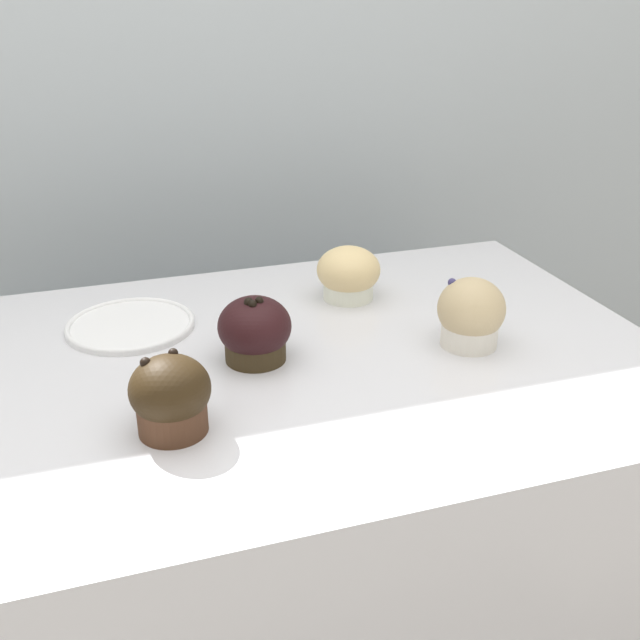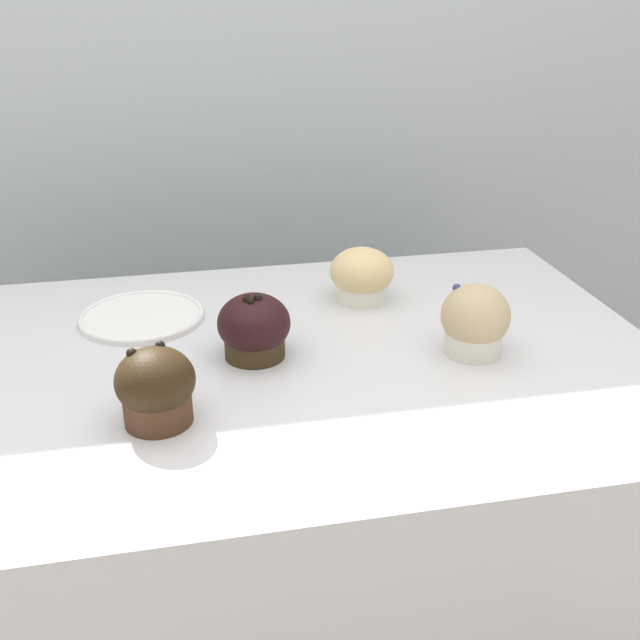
{
  "view_description": "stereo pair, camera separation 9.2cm",
  "coord_description": "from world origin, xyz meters",
  "px_view_note": "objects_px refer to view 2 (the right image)",
  "views": [
    {
      "loc": [
        -0.19,
        -0.8,
        1.38
      ],
      "look_at": [
        0.07,
        0.0,
        0.99
      ],
      "focal_mm": 42.0,
      "sensor_mm": 36.0,
      "label": 1
    },
    {
      "loc": [
        -0.1,
        -0.82,
        1.38
      ],
      "look_at": [
        0.07,
        0.0,
        0.99
      ],
      "focal_mm": 42.0,
      "sensor_mm": 36.0,
      "label": 2
    }
  ],
  "objects_px": {
    "muffin_back_right": "(362,275)",
    "muffin_front_left": "(254,328)",
    "muffin_front_center": "(156,387)",
    "serving_plate": "(142,316)",
    "muffin_back_left": "(475,321)"
  },
  "relations": [
    {
      "from": "muffin_back_right",
      "to": "muffin_front_center",
      "type": "bearing_deg",
      "value": -136.73
    },
    {
      "from": "muffin_front_left",
      "to": "muffin_front_center",
      "type": "bearing_deg",
      "value": -132.61
    },
    {
      "from": "muffin_back_right",
      "to": "serving_plate",
      "type": "bearing_deg",
      "value": -178.79
    },
    {
      "from": "muffin_back_left",
      "to": "serving_plate",
      "type": "xyz_separation_m",
      "value": [
        -0.41,
        0.19,
        -0.04
      ]
    },
    {
      "from": "muffin_front_left",
      "to": "serving_plate",
      "type": "bearing_deg",
      "value": 134.76
    },
    {
      "from": "muffin_back_left",
      "to": "serving_plate",
      "type": "bearing_deg",
      "value": 155.61
    },
    {
      "from": "muffin_front_center",
      "to": "serving_plate",
      "type": "relative_size",
      "value": 0.51
    },
    {
      "from": "muffin_back_left",
      "to": "muffin_back_right",
      "type": "height_order",
      "value": "muffin_back_left"
    },
    {
      "from": "muffin_front_left",
      "to": "serving_plate",
      "type": "xyz_separation_m",
      "value": [
        -0.14,
        0.14,
        -0.03
      ]
    },
    {
      "from": "serving_plate",
      "to": "muffin_front_center",
      "type": "bearing_deg",
      "value": -85.69
    },
    {
      "from": "muffin_back_left",
      "to": "serving_plate",
      "type": "height_order",
      "value": "muffin_back_left"
    },
    {
      "from": "muffin_front_left",
      "to": "serving_plate",
      "type": "relative_size",
      "value": 0.53
    },
    {
      "from": "muffin_back_right",
      "to": "muffin_front_left",
      "type": "relative_size",
      "value": 1.03
    },
    {
      "from": "muffin_back_right",
      "to": "serving_plate",
      "type": "relative_size",
      "value": 0.54
    },
    {
      "from": "muffin_front_center",
      "to": "muffin_front_left",
      "type": "height_order",
      "value": "same"
    }
  ]
}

